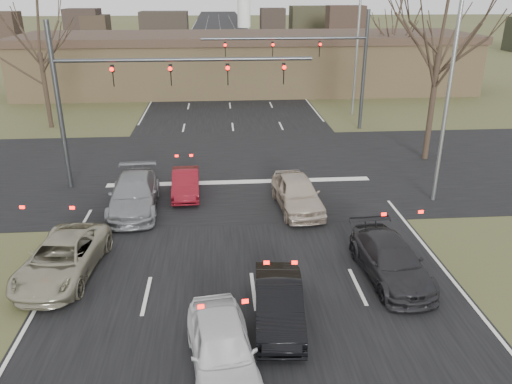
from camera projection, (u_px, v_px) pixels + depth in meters
ground at (261, 353)px, 13.71m from camera, size 360.00×360.00×0.00m
road_main at (224, 60)px, 69.04m from camera, size 14.00×300.00×0.02m
road_cross at (238, 169)px, 27.54m from camera, size 200.00×14.00×0.02m
building at (248, 62)px, 47.88m from camera, size 42.40×10.40×5.30m
mast_arm_near at (127, 85)px, 23.40m from camera, size 12.12×0.24×8.00m
mast_arm_far at (324, 56)px, 33.45m from camera, size 11.12×0.24×8.00m
streetlight_right_near at (446, 81)px, 21.43m from camera, size 2.34×0.25×10.00m
streetlight_right_far at (355, 41)px, 37.14m from camera, size 2.34×0.25×10.00m
tree_left_far at (34, 19)px, 33.06m from camera, size 5.70×5.70×9.50m
tree_right_far at (396, 16)px, 44.39m from camera, size 5.40×5.40×9.00m
car_silver_suv at (62, 258)px, 17.16m from camera, size 2.71×5.02×1.34m
car_white_sedan at (222, 348)px, 12.84m from camera, size 2.17×4.30×1.40m
car_black_hatch at (279, 303)px, 14.76m from camera, size 1.65×4.03×1.30m
car_charcoal_sedan at (391, 260)px, 17.06m from camera, size 2.17×4.67×1.32m
car_grey_ahead at (134, 194)px, 22.32m from camera, size 2.35×5.22×1.48m
car_red_ahead at (186, 183)px, 23.97m from camera, size 1.40×3.67×1.19m
car_silver_ahead at (297, 193)px, 22.37m from camera, size 2.17×4.61×1.53m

